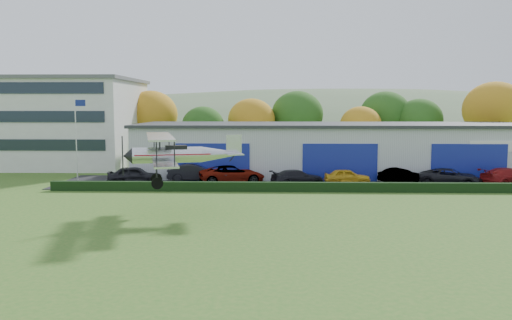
{
  "coord_description": "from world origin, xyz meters",
  "views": [
    {
      "loc": [
        -1.5,
        -26.13,
        7.09
      ],
      "look_at": [
        -2.55,
        10.22,
        3.27
      ],
      "focal_mm": 36.01,
      "sensor_mm": 36.0,
      "label": 1
    }
  ],
  "objects_px": {
    "car_0": "(135,175)",
    "car_7": "(510,177)",
    "biplane": "(178,153)",
    "car_1": "(194,172)",
    "office_block": "(51,122)",
    "car_3": "(297,178)",
    "car_5": "(401,175)",
    "car_6": "(450,177)",
    "car_4": "(347,177)",
    "flagpole": "(77,131)",
    "car_2": "(232,175)",
    "hangar": "(332,148)"
  },
  "relations": [
    {
      "from": "car_5",
      "to": "biplane",
      "type": "bearing_deg",
      "value": 110.39
    },
    {
      "from": "office_block",
      "to": "car_3",
      "type": "distance_m",
      "value": 33.18
    },
    {
      "from": "biplane",
      "to": "car_0",
      "type": "bearing_deg",
      "value": 101.87
    },
    {
      "from": "office_block",
      "to": "biplane",
      "type": "distance_m",
      "value": 34.97
    },
    {
      "from": "car_2",
      "to": "car_4",
      "type": "distance_m",
      "value": 10.48
    },
    {
      "from": "car_1",
      "to": "car_7",
      "type": "distance_m",
      "value": 28.53
    },
    {
      "from": "car_3",
      "to": "car_7",
      "type": "bearing_deg",
      "value": -107.83
    },
    {
      "from": "flagpole",
      "to": "biplane",
      "type": "height_order",
      "value": "flagpole"
    },
    {
      "from": "hangar",
      "to": "car_5",
      "type": "height_order",
      "value": "hangar"
    },
    {
      "from": "car_1",
      "to": "car_5",
      "type": "relative_size",
      "value": 1.21
    },
    {
      "from": "hangar",
      "to": "car_3",
      "type": "height_order",
      "value": "hangar"
    },
    {
      "from": "hangar",
      "to": "car_5",
      "type": "xyz_separation_m",
      "value": [
        5.54,
        -6.78,
        -1.93
      ]
    },
    {
      "from": "car_4",
      "to": "biplane",
      "type": "distance_m",
      "value": 18.95
    },
    {
      "from": "car_3",
      "to": "car_5",
      "type": "bearing_deg",
      "value": -97.26
    },
    {
      "from": "hangar",
      "to": "car_3",
      "type": "xyz_separation_m",
      "value": [
        -4.11,
        -8.67,
        -1.91
      ]
    },
    {
      "from": "hangar",
      "to": "flagpole",
      "type": "relative_size",
      "value": 5.08
    },
    {
      "from": "car_4",
      "to": "biplane",
      "type": "height_order",
      "value": "biplane"
    },
    {
      "from": "flagpole",
      "to": "car_1",
      "type": "xyz_separation_m",
      "value": [
        11.17,
        -0.36,
        -3.91
      ]
    },
    {
      "from": "office_block",
      "to": "car_0",
      "type": "xyz_separation_m",
      "value": [
        14.22,
        -15.52,
        -4.33
      ]
    },
    {
      "from": "hangar",
      "to": "car_3",
      "type": "relative_size",
      "value": 8.45
    },
    {
      "from": "car_3",
      "to": "car_4",
      "type": "bearing_deg",
      "value": -98.29
    },
    {
      "from": "flagpole",
      "to": "biplane",
      "type": "distance_m",
      "value": 19.7
    },
    {
      "from": "car_2",
      "to": "car_3",
      "type": "bearing_deg",
      "value": -115.72
    },
    {
      "from": "car_0",
      "to": "car_4",
      "type": "distance_m",
      "value": 19.22
    },
    {
      "from": "car_5",
      "to": "car_6",
      "type": "relative_size",
      "value": 0.78
    },
    {
      "from": "hangar",
      "to": "car_4",
      "type": "xyz_separation_m",
      "value": [
        0.44,
        -7.86,
        -1.9
      ]
    },
    {
      "from": "car_3",
      "to": "car_2",
      "type": "bearing_deg",
      "value": 62.37
    },
    {
      "from": "car_0",
      "to": "car_2",
      "type": "bearing_deg",
      "value": -93.95
    },
    {
      "from": "hangar",
      "to": "car_5",
      "type": "bearing_deg",
      "value": -50.71
    },
    {
      "from": "car_3",
      "to": "car_6",
      "type": "relative_size",
      "value": 0.91
    },
    {
      "from": "car_7",
      "to": "car_6",
      "type": "bearing_deg",
      "value": 66.84
    },
    {
      "from": "car_0",
      "to": "car_7",
      "type": "bearing_deg",
      "value": -99.12
    },
    {
      "from": "hangar",
      "to": "car_4",
      "type": "bearing_deg",
      "value": -86.83
    },
    {
      "from": "car_1",
      "to": "car_2",
      "type": "relative_size",
      "value": 0.84
    },
    {
      "from": "flagpole",
      "to": "car_0",
      "type": "xyz_separation_m",
      "value": [
        6.11,
        -2.52,
        -3.91
      ]
    },
    {
      "from": "hangar",
      "to": "car_4",
      "type": "height_order",
      "value": "hangar"
    },
    {
      "from": "car_4",
      "to": "car_7",
      "type": "height_order",
      "value": "car_7"
    },
    {
      "from": "office_block",
      "to": "biplane",
      "type": "bearing_deg",
      "value": -54.11
    },
    {
      "from": "car_2",
      "to": "flagpole",
      "type": "bearing_deg",
      "value": 66.91
    },
    {
      "from": "car_0",
      "to": "car_1",
      "type": "height_order",
      "value": "car_0"
    },
    {
      "from": "hangar",
      "to": "car_0",
      "type": "relative_size",
      "value": 8.35
    },
    {
      "from": "car_0",
      "to": "car_7",
      "type": "relative_size",
      "value": 0.88
    },
    {
      "from": "car_3",
      "to": "car_6",
      "type": "xyz_separation_m",
      "value": [
        13.7,
        0.56,
        0.04
      ]
    },
    {
      "from": "car_4",
      "to": "car_6",
      "type": "height_order",
      "value": "car_6"
    },
    {
      "from": "car_4",
      "to": "car_6",
      "type": "distance_m",
      "value": 9.16
    },
    {
      "from": "car_1",
      "to": "car_2",
      "type": "height_order",
      "value": "car_2"
    },
    {
      "from": "office_block",
      "to": "car_1",
      "type": "distance_m",
      "value": 23.86
    },
    {
      "from": "office_block",
      "to": "car_6",
      "type": "height_order",
      "value": "office_block"
    },
    {
      "from": "biplane",
      "to": "car_5",
      "type": "bearing_deg",
      "value": 24.59
    },
    {
      "from": "biplane",
      "to": "office_block",
      "type": "bearing_deg",
      "value": 111.68
    }
  ]
}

